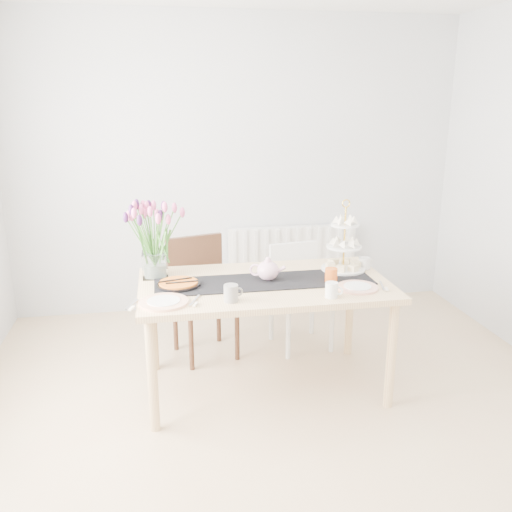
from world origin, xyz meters
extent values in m
plane|color=tan|center=(0.00, 0.00, 0.00)|extent=(4.50, 4.50, 0.00)
plane|color=#B3B6B8|center=(0.00, 2.25, 1.30)|extent=(4.00, 0.00, 4.00)
cube|color=white|center=(0.50, 2.19, 0.45)|extent=(1.20, 0.08, 0.60)
cube|color=tan|center=(-0.06, 0.69, 0.73)|extent=(1.60, 0.90, 0.04)
cylinder|color=tan|center=(-0.79, 0.31, 0.35)|extent=(0.06, 0.06, 0.71)
cylinder|color=tan|center=(0.67, 0.31, 0.35)|extent=(0.06, 0.06, 0.71)
cylinder|color=tan|center=(-0.79, 1.07, 0.35)|extent=(0.06, 0.06, 0.71)
cylinder|color=tan|center=(0.67, 1.07, 0.35)|extent=(0.06, 0.06, 0.71)
cube|color=#3B2415|center=(-0.40, 1.24, 0.45)|extent=(0.55, 0.55, 0.04)
cube|color=#3B2415|center=(-0.46, 1.43, 0.68)|extent=(0.43, 0.16, 0.42)
cylinder|color=#3B2415|center=(-0.52, 1.02, 0.22)|extent=(0.04, 0.04, 0.43)
cylinder|color=#3B2415|center=(-0.18, 1.12, 0.22)|extent=(0.04, 0.04, 0.43)
cylinder|color=#3B2415|center=(-0.62, 1.36, 0.22)|extent=(0.04, 0.04, 0.43)
cylinder|color=#3B2415|center=(-0.28, 1.46, 0.22)|extent=(0.04, 0.04, 0.43)
cube|color=white|center=(0.35, 1.27, 0.40)|extent=(0.45, 0.45, 0.04)
cube|color=white|center=(0.32, 1.44, 0.61)|extent=(0.40, 0.10, 0.38)
cylinder|color=white|center=(0.20, 1.06, 0.19)|extent=(0.04, 0.04, 0.38)
cylinder|color=white|center=(0.56, 1.12, 0.19)|extent=(0.04, 0.04, 0.38)
cylinder|color=white|center=(0.14, 1.42, 0.19)|extent=(0.04, 0.04, 0.38)
cylinder|color=white|center=(0.50, 1.47, 0.19)|extent=(0.04, 0.04, 0.38)
cube|color=black|center=(-0.06, 0.69, 0.75)|extent=(1.40, 0.35, 0.01)
cube|color=silver|center=(-0.75, 0.93, 0.83)|extent=(0.16, 0.16, 0.16)
cylinder|color=gold|center=(0.52, 0.84, 0.97)|extent=(0.01, 0.01, 0.44)
cylinder|color=white|center=(0.52, 0.84, 0.77)|extent=(0.30, 0.30, 0.01)
cylinder|color=white|center=(0.52, 0.84, 0.92)|extent=(0.24, 0.24, 0.01)
cylinder|color=white|center=(0.52, 0.84, 1.07)|extent=(0.19, 0.19, 0.01)
cylinder|color=silver|center=(0.68, 0.85, 0.79)|extent=(0.10, 0.10, 0.08)
cylinder|color=black|center=(-0.60, 0.70, 0.76)|extent=(0.27, 0.27, 0.02)
cylinder|color=orange|center=(-0.60, 0.70, 0.78)|extent=(0.24, 0.24, 0.01)
cylinder|color=gray|center=(-0.31, 0.39, 0.80)|extent=(0.10, 0.10, 0.10)
cylinder|color=white|center=(0.28, 0.35, 0.80)|extent=(0.11, 0.11, 0.09)
cylinder|color=#D65817|center=(0.36, 0.61, 0.80)|extent=(0.11, 0.11, 0.09)
cylinder|color=white|center=(-0.70, 0.43, 0.76)|extent=(0.37, 0.37, 0.01)
cylinder|color=white|center=(0.49, 0.47, 0.76)|extent=(0.31, 0.31, 0.01)
camera|label=1|loc=(-0.69, -2.54, 1.89)|focal=38.00mm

